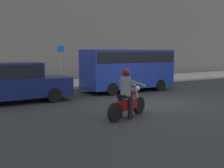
% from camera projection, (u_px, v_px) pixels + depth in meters
% --- Properties ---
extents(ground_plane, '(80.00, 80.00, 0.00)m').
position_uv_depth(ground_plane, '(153.00, 103.00, 12.45)').
color(ground_plane, '#262626').
extents(sidewalk_slab, '(40.00, 4.40, 0.14)m').
position_uv_depth(sidewalk_slab, '(75.00, 84.00, 19.20)').
color(sidewalk_slab, '#A8A399').
rests_on(sidewalk_slab, ground_plane).
extents(building_facade, '(40.00, 1.40, 11.40)m').
position_uv_depth(building_facade, '(54.00, 4.00, 21.44)').
color(building_facade, slate).
rests_on(building_facade, ground_plane).
extents(motorcycle_with_rider_gray, '(1.97, 0.98, 1.64)m').
position_uv_depth(motorcycle_with_rider_gray, '(127.00, 98.00, 9.62)').
color(motorcycle_with_rider_gray, black).
rests_on(motorcycle_with_rider_gray, ground_plane).
extents(parked_van_cobalt_blue, '(5.06, 1.96, 2.28)m').
position_uv_depth(parked_van_cobalt_blue, '(128.00, 67.00, 15.96)').
color(parked_van_cobalt_blue, navy).
rests_on(parked_van_cobalt_blue, ground_plane).
extents(parked_sedan_navy, '(4.61, 1.82, 1.72)m').
position_uv_depth(parked_sedan_navy, '(13.00, 82.00, 12.37)').
color(parked_sedan_navy, '#11194C').
rests_on(parked_sedan_navy, ground_plane).
extents(street_sign_post, '(0.44, 0.08, 2.45)m').
position_uv_depth(street_sign_post, '(61.00, 60.00, 19.01)').
color(street_sign_post, gray).
rests_on(street_sign_post, sidewalk_slab).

